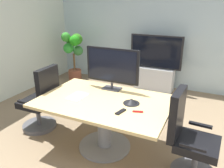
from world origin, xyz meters
TOP-DOWN VIEW (x-y plane):
  - ground_plane at (0.00, 0.00)m, footprint 7.26×7.26m
  - wall_back_glass_partition at (0.00, 3.13)m, footprint 5.79×0.10m
  - conference_table at (-0.12, 0.22)m, footprint 1.79×1.19m
  - office_chair_left at (-1.29, 0.23)m, footprint 0.60×0.58m
  - office_chair_right at (1.04, 0.16)m, footprint 0.61×0.58m
  - tv_monitor at (-0.20, 0.64)m, footprint 0.84×0.18m
  - wall_display_unit at (-0.09, 2.77)m, footprint 1.20×0.36m
  - potted_plant at (-2.17, 2.47)m, footprint 0.56×0.59m
  - conference_phone at (0.25, 0.27)m, footprint 0.22×0.22m
  - remote_control at (0.22, -0.02)m, footprint 0.09×0.18m
  - whiteboard_marker at (0.41, 0.07)m, footprint 0.13×0.06m
  - paper_notepad at (-0.52, 0.16)m, footprint 0.21×0.30m

SIDE VIEW (x-z plane):
  - ground_plane at x=0.00m, z-range 0.00..0.00m
  - wall_display_unit at x=-0.09m, z-range -0.21..1.10m
  - office_chair_left at x=-1.29m, z-range -0.09..1.00m
  - office_chair_right at x=1.04m, z-range -0.09..1.00m
  - conference_table at x=-0.12m, z-range 0.18..0.94m
  - paper_notepad at x=-0.52m, z-range 0.76..0.77m
  - remote_control at x=0.22m, z-range 0.76..0.78m
  - whiteboard_marker at x=0.41m, z-range 0.76..0.78m
  - conference_phone at x=0.25m, z-range 0.75..0.82m
  - potted_plant at x=-2.17m, z-range 0.15..1.45m
  - tv_monitor at x=-0.20m, z-range 0.80..1.43m
  - wall_back_glass_partition at x=0.00m, z-range 0.00..2.95m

